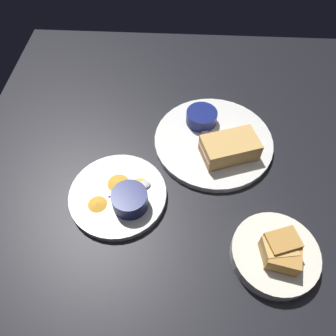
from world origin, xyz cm
name	(u,v)px	position (x,y,z in cm)	size (l,w,h in cm)	color
ground_plane	(190,167)	(0.00, 0.00, -1.50)	(110.00, 110.00, 3.00)	black
plate_sandwich_main	(213,141)	(-5.75, -6.56, 0.80)	(29.76, 29.76, 1.60)	silver
sandwich_half_near	(230,148)	(-9.15, -2.04, 4.00)	(14.81, 11.42, 4.80)	tan
ramekin_dark_sauce	(202,117)	(-2.60, -12.47, 3.43)	(7.94, 7.94, 3.38)	navy
spoon_by_dark_ramekin	(207,138)	(-3.94, -6.59, 1.96)	(3.65, 9.94, 0.80)	silver
plate_chips_companion	(118,195)	(16.10, 10.47, 0.80)	(21.84, 21.84, 1.60)	silver
ramekin_light_gravy	(130,200)	(12.82, 13.20, 3.79)	(7.75, 7.75, 4.09)	#0C144C
spoon_by_gravy_ramekin	(138,187)	(11.71, 8.74, 1.96)	(9.71, 5.00, 0.80)	silver
plantain_chip_scatter	(124,195)	(14.50, 11.10, 1.90)	(15.12, 13.39, 0.60)	gold
bread_basket_rear	(276,253)	(-17.03, 22.90, 2.40)	(17.23, 17.23, 7.38)	silver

